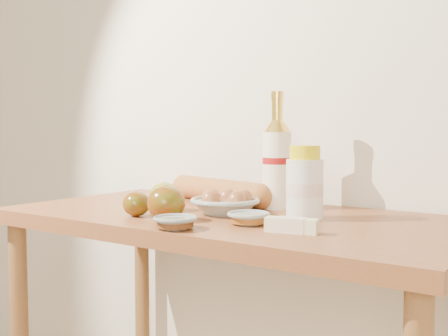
{
  "coord_description": "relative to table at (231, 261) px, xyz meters",
  "views": [
    {
      "loc": [
        0.81,
        -0.01,
        1.12
      ],
      "look_at": [
        0.0,
        1.15,
        1.02
      ],
      "focal_mm": 45.0,
      "sensor_mm": 36.0,
      "label": 1
    }
  ],
  "objects": [
    {
      "name": "egg_bowl",
      "position": [
        -0.01,
        -0.01,
        0.15
      ],
      "size": [
        0.24,
        0.24,
        0.06
      ],
      "rotation": [
        0.0,
        0.0,
        0.41
      ],
      "color": "#97A49E",
      "rests_on": "table"
    },
    {
      "name": "butter_stick",
      "position": [
        0.25,
        -0.15,
        0.14
      ],
      "size": [
        0.12,
        0.05,
        0.03
      ],
      "rotation": [
        0.0,
        0.0,
        0.21
      ],
      "color": "beige",
      "rests_on": "table"
    },
    {
      "name": "apple_redgreen_front",
      "position": [
        -0.17,
        -0.17,
        0.15
      ],
      "size": [
        0.09,
        0.09,
        0.06
      ],
      "rotation": [
        0.0,
        0.0,
        0.35
      ],
      "color": "maroon",
      "rests_on": "table"
    },
    {
      "name": "baguette",
      "position": [
        -0.15,
        0.15,
        0.16
      ],
      "size": [
        0.43,
        0.18,
        0.07
      ],
      "rotation": [
        0.0,
        0.0,
        -0.27
      ],
      "color": "#C77C3C",
      "rests_on": "table"
    },
    {
      "name": "syrup_bowl",
      "position": [
        0.13,
        -0.11,
        0.14
      ],
      "size": [
        0.13,
        0.13,
        0.03
      ],
      "rotation": [
        0.0,
        0.0,
        -0.32
      ],
      "color": "gray",
      "rests_on": "table"
    },
    {
      "name": "table",
      "position": [
        0.0,
        0.0,
        0.0
      ],
      "size": [
        1.2,
        0.6,
        0.9
      ],
      "color": "#9B5B32",
      "rests_on": "ground"
    },
    {
      "name": "bourbon_bottle",
      "position": [
        0.05,
        0.15,
        0.25
      ],
      "size": [
        0.09,
        0.09,
        0.32
      ],
      "rotation": [
        0.0,
        0.0,
        -0.21
      ],
      "color": "white",
      "rests_on": "table"
    },
    {
      "name": "cream_bottle",
      "position": [
        0.19,
        0.03,
        0.21
      ],
      "size": [
        0.11,
        0.11,
        0.18
      ],
      "rotation": [
        0.0,
        0.0,
        0.2
      ],
      "color": "white",
      "rests_on": "table"
    },
    {
      "name": "back_wall",
      "position": [
        0.0,
        0.33,
        0.52
      ],
      "size": [
        3.5,
        0.02,
        2.6
      ],
      "primitive_type": "cube",
      "color": "silver",
      "rests_on": "ground"
    },
    {
      "name": "apple_yellowgreen",
      "position": [
        -0.17,
        -0.06,
        0.16
      ],
      "size": [
        0.1,
        0.1,
        0.08
      ],
      "rotation": [
        0.0,
        0.0,
        0.16
      ],
      "color": "#9C911F",
      "rests_on": "table"
    },
    {
      "name": "apple_redgreen_right",
      "position": [
        -0.06,
        -0.18,
        0.17
      ],
      "size": [
        0.1,
        0.1,
        0.08
      ],
      "rotation": [
        0.0,
        0.0,
        -0.1
      ],
      "color": "maroon",
      "rests_on": "table"
    },
    {
      "name": "sugar_bowl",
      "position": [
        0.03,
        -0.25,
        0.14
      ],
      "size": [
        0.13,
        0.13,
        0.03
      ],
      "rotation": [
        0.0,
        0.0,
        0.39
      ],
      "color": "gray",
      "rests_on": "table"
    }
  ]
}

